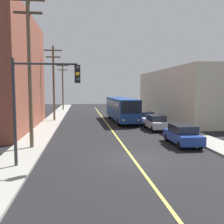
# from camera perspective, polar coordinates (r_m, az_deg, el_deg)

# --- Properties ---
(ground_plane) EXTENTS (120.00, 120.00, 0.00)m
(ground_plane) POSITION_cam_1_polar(r_m,az_deg,el_deg) (16.63, 4.69, -10.37)
(ground_plane) COLOR black
(sidewalk_left) EXTENTS (2.50, 90.00, 0.15)m
(sidewalk_left) POSITION_cam_1_polar(r_m,az_deg,el_deg) (26.37, -15.59, -4.56)
(sidewalk_left) COLOR gray
(sidewalk_left) RESTS_ON ground
(sidewalk_right) EXTENTS (2.50, 90.00, 0.15)m
(sidewalk_right) POSITION_cam_1_polar(r_m,az_deg,el_deg) (28.10, 15.16, -3.95)
(sidewalk_right) COLOR gray
(sidewalk_right) RESTS_ON ground
(lane_stripe_center) EXTENTS (0.16, 60.00, 0.01)m
(lane_stripe_center) POSITION_cam_1_polar(r_m,az_deg,el_deg) (31.18, -0.86, -3.01)
(lane_stripe_center) COLOR #D8CC4C
(lane_stripe_center) RESTS_ON ground
(building_right_warehouse) EXTENTS (12.00, 24.87, 7.30)m
(building_right_warehouse) POSITION_cam_1_polar(r_m,az_deg,el_deg) (41.40, 18.50, 3.82)
(building_right_warehouse) COLOR beige
(building_right_warehouse) RESTS_ON ground
(city_bus) EXTENTS (2.89, 12.21, 3.20)m
(city_bus) POSITION_cam_1_polar(r_m,az_deg,el_deg) (34.71, 2.14, 0.84)
(city_bus) COLOR navy
(city_bus) RESTS_ON ground
(parked_car_blue) EXTENTS (1.87, 4.42, 1.62)m
(parked_car_blue) POSITION_cam_1_polar(r_m,az_deg,el_deg) (21.01, 15.61, -4.90)
(parked_car_blue) COLOR navy
(parked_car_blue) RESTS_ON ground
(parked_car_silver) EXTENTS (1.87, 4.42, 1.62)m
(parked_car_silver) POSITION_cam_1_polar(r_m,az_deg,el_deg) (28.13, 9.83, -2.26)
(parked_car_silver) COLOR #B7B7BC
(parked_car_silver) RESTS_ON ground
(parked_car_white) EXTENTS (1.88, 4.43, 1.62)m
(parked_car_white) POSITION_cam_1_polar(r_m,az_deg,el_deg) (32.46, 7.51, -1.24)
(parked_car_white) COLOR silver
(parked_car_white) RESTS_ON ground
(utility_pole_near) EXTENTS (2.40, 0.28, 11.20)m
(utility_pole_near) POSITION_cam_1_polar(r_m,az_deg,el_deg) (19.52, -18.09, 10.28)
(utility_pole_near) COLOR brown
(utility_pole_near) RESTS_ON sidewalk_left
(utility_pole_mid) EXTENTS (2.40, 0.28, 10.12)m
(utility_pole_mid) POSITION_cam_1_polar(r_m,az_deg,el_deg) (35.72, -13.01, 7.09)
(utility_pole_mid) COLOR brown
(utility_pole_mid) RESTS_ON sidewalk_left
(utility_pole_far) EXTENTS (2.40, 0.28, 9.71)m
(utility_pole_far) POSITION_cam_1_polar(r_m,az_deg,el_deg) (53.64, -11.03, 6.23)
(utility_pole_far) COLOR brown
(utility_pole_far) RESTS_ON sidewalk_left
(traffic_signal_left_corner) EXTENTS (3.75, 0.48, 6.00)m
(traffic_signal_left_corner) POSITION_cam_1_polar(r_m,az_deg,el_deg) (14.68, -15.43, 4.41)
(traffic_signal_left_corner) COLOR #2D2D33
(traffic_signal_left_corner) RESTS_ON sidewalk_left
(fire_hydrant) EXTENTS (0.44, 0.26, 0.84)m
(fire_hydrant) POSITION_cam_1_polar(r_m,az_deg,el_deg) (23.58, 18.61, -4.53)
(fire_hydrant) COLOR red
(fire_hydrant) RESTS_ON sidewalk_right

